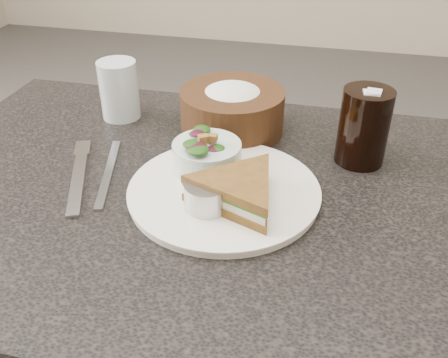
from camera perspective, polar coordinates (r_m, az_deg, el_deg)
The scene contains 11 objects.
dining_table at distance 1.05m, azimuth -2.42°, elevation -18.09°, with size 1.00×0.70×0.75m, color black.
dinner_plate at distance 0.77m, azimuth -0.00°, elevation -1.46°, with size 0.29×0.29×0.01m, color silver.
sandwich at distance 0.73m, azimuth 1.70°, elevation -1.37°, with size 0.17×0.17×0.05m, color brown, non-canonical shape.
salad_bowl at distance 0.80m, azimuth -1.98°, elevation 3.12°, with size 0.11×0.11×0.06m, color silver, non-canonical shape.
dressing_ramekin at distance 0.72m, azimuth -1.93°, elevation -1.88°, with size 0.07×0.07×0.04m, color #ACACAC.
orange_wedge at distance 0.80m, azimuth 0.77°, elevation 1.60°, with size 0.07×0.07×0.03m, color orange.
fork at distance 0.85m, azimuth -16.34°, elevation -0.00°, with size 0.02×0.20×0.01m, color #B5B5B5.
knife at distance 0.85m, azimuth -13.07°, elevation 0.72°, with size 0.01×0.21×0.00m, color #9EA1A9.
bread_basket at distance 0.94m, azimuth 0.96°, elevation 8.59°, with size 0.19×0.19×0.11m, color #462814, non-canonical shape.
cola_glass at distance 0.86m, azimuth 15.74°, elevation 6.12°, with size 0.08×0.08×0.14m, color black, non-canonical shape.
water_glass at distance 1.01m, azimuth -11.90°, elevation 9.94°, with size 0.08×0.08×0.11m, color #B6C0C3.
Camera 1 is at (0.19, -0.63, 1.20)m, focal length 40.00 mm.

